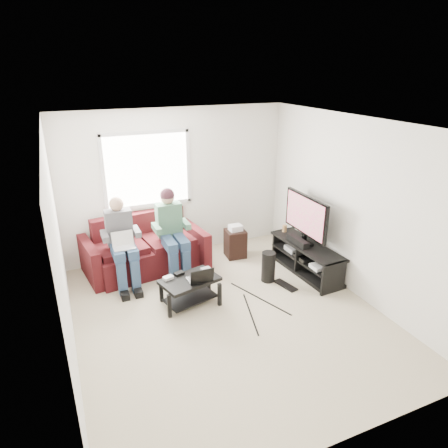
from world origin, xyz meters
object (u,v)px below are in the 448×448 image
(tv_stand, at_px, (306,260))
(subwoofer, at_px, (268,267))
(tv, at_px, (306,216))
(end_table, at_px, (235,242))
(sofa, at_px, (144,251))
(coffee_table, at_px, (190,286))

(tv_stand, xyz_separation_m, subwoofer, (-0.72, -0.02, 0.03))
(tv, height_order, end_table, tv)
(tv_stand, height_order, end_table, end_table)
(end_table, bearing_deg, tv, -47.15)
(sofa, distance_m, subwoofer, 2.09)
(end_table, bearing_deg, sofa, 173.48)
(subwoofer, bearing_deg, tv_stand, 1.25)
(sofa, distance_m, end_table, 1.61)
(coffee_table, distance_m, subwoofer, 1.37)
(coffee_table, bearing_deg, tv, 6.88)
(sofa, height_order, subwoofer, sofa)
(coffee_table, distance_m, tv, 2.20)
(sofa, xyz_separation_m, tv_stand, (2.44, -1.18, -0.11))
(tv_stand, bearing_deg, sofa, 154.15)
(subwoofer, relative_size, end_table, 0.82)
(tv, xyz_separation_m, end_table, (-0.83, 0.90, -0.68))
(subwoofer, bearing_deg, tv, 9.12)
(sofa, distance_m, coffee_table, 1.38)
(end_table, bearing_deg, subwoofer, -83.70)
(tv, height_order, subwoofer, tv)
(sofa, height_order, coffee_table, sofa)
(tv, xyz_separation_m, subwoofer, (-0.72, -0.12, -0.71))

